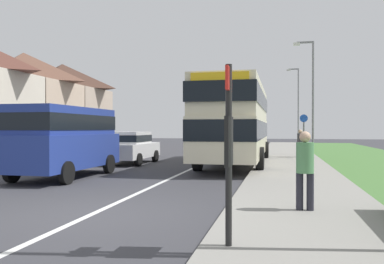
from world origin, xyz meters
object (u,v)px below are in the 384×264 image
Objects in this scene: cycle_route_sign at (304,134)px; street_lamp_far at (297,102)px; bus_stop_sign at (229,142)px; pedestrian_walking_away at (300,142)px; street_lamp_mid at (311,91)px; parked_van_blue at (65,136)px; pedestrian_at_stop at (305,167)px; parked_car_white at (130,146)px; double_decker_bus at (236,120)px.

cycle_route_sign is 0.34× the size of street_lamp_far.
bus_stop_sign is 1.03× the size of cycle_route_sign.
street_lamp_mid is at bearing 38.97° from pedestrian_walking_away.
pedestrian_walking_away is at bearing -141.03° from street_lamp_mid.
parked_van_blue is 3.00× the size of pedestrian_at_stop.
street_lamp_mid is at bearing 29.51° from parked_car_white.
cycle_route_sign is at bearing 30.53° from parked_car_white.
street_lamp_far reaches higher than bus_stop_sign.
pedestrian_walking_away is 17.49m from bus_stop_sign.
double_decker_bus reaches higher than bus_stop_sign.
parked_car_white is at bearing -151.25° from pedestrian_walking_away.
parked_van_blue reaches higher than pedestrian_at_stop.
bus_stop_sign is 0.39× the size of street_lamp_mid.
double_decker_bus is 6.53× the size of pedestrian_walking_away.
cycle_route_sign is 2.46m from street_lamp_mid.
street_lamp_mid is (9.07, 10.68, 2.42)m from parked_van_blue.
street_lamp_far reaches higher than double_decker_bus.
street_lamp_far is at bearing 71.06° from parked_van_blue.
street_lamp_mid reaches higher than parked_van_blue.
double_decker_bus reaches higher than parked_van_blue.
parked_van_blue is 1.99× the size of cycle_route_sign.
parked_van_blue is 13.27m from pedestrian_walking_away.
pedestrian_at_stop is 0.23× the size of street_lamp_far.
cycle_route_sign is 0.38× the size of street_lamp_mid.
street_lamp_far is (0.48, 15.89, 3.27)m from pedestrian_walking_away.
double_decker_bus is 6.53× the size of pedestrian_at_stop.
cycle_route_sign reaches higher than pedestrian_at_stop.
double_decker_bus is at bearing 5.10° from parked_car_white.
bus_stop_sign is (6.68, -7.19, 0.10)m from parked_van_blue.
parked_van_blue is 9.07m from pedestrian_at_stop.
bus_stop_sign is at bearing -63.25° from parked_car_white.
parked_van_blue is 27.73m from street_lamp_far.
pedestrian_walking_away is at bearing 28.75° from parked_car_white.
cycle_route_sign is at bearing 83.60° from bus_stop_sign.
pedestrian_walking_away reaches higher than parked_car_white.
pedestrian_at_stop is at bearing 66.37° from bus_stop_sign.
street_lamp_far is at bearing 88.27° from pedestrian_walking_away.
parked_van_blue is 1.25× the size of parked_car_white.
street_lamp_far is at bearing 88.99° from cycle_route_sign.
pedestrian_walking_away is 0.66× the size of cycle_route_sign.
double_decker_bus is at bearing 48.84° from parked_van_blue.
bus_stop_sign is at bearing -96.40° from cycle_route_sign.
pedestrian_at_stop is at bearing -94.61° from street_lamp_mid.
double_decker_bus is at bearing -129.17° from street_lamp_mid.
cycle_route_sign is at bearing 86.84° from pedestrian_at_stop.
bus_stop_sign is 33.47m from street_lamp_far.
parked_car_white is at bearing 126.88° from pedestrian_at_stop.
parked_car_white is 1.55× the size of bus_stop_sign.
pedestrian_walking_away is at bearing 87.55° from pedestrian_at_stop.
parked_van_blue is at bearing -130.32° from street_lamp_mid.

